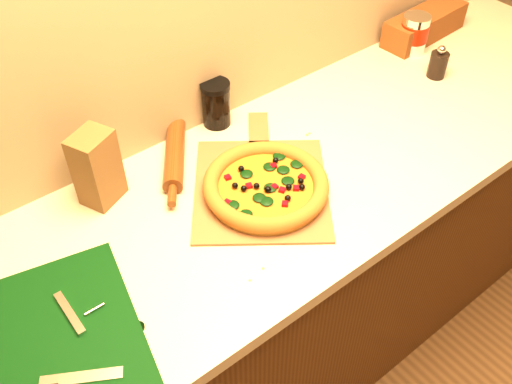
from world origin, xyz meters
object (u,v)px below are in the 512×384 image
(pizza_peel, at_px, (261,184))
(pepper_grinder, at_px, (438,64))
(dark_jar, at_px, (216,104))
(rolling_pin, at_px, (175,154))
(pizza, at_px, (266,186))
(cutting_board, at_px, (67,334))
(coffee_canister, at_px, (414,33))

(pizza_peel, height_order, pepper_grinder, pepper_grinder)
(dark_jar, bearing_deg, rolling_pin, -159.97)
(pizza, bearing_deg, dark_jar, 76.88)
(pepper_grinder, relative_size, rolling_pin, 0.34)
(cutting_board, bearing_deg, coffee_canister, 24.75)
(coffee_canister, bearing_deg, pizza, -164.11)
(cutting_board, height_order, dark_jar, dark_jar)
(cutting_board, relative_size, coffee_canister, 3.46)
(pepper_grinder, relative_size, coffee_canister, 0.86)
(pepper_grinder, bearing_deg, pizza_peel, -176.26)
(pizza_peel, distance_m, cutting_board, 0.60)
(pizza_peel, height_order, pizza, pizza)
(pizza, xyz_separation_m, coffee_canister, (0.84, 0.24, 0.04))
(rolling_pin, bearing_deg, pizza, -65.69)
(pizza_peel, height_order, rolling_pin, rolling_pin)
(cutting_board, xyz_separation_m, rolling_pin, (0.47, 0.33, 0.02))
(cutting_board, relative_size, rolling_pin, 1.35)
(dark_jar, bearing_deg, coffee_canister, -6.07)
(cutting_board, height_order, pepper_grinder, pepper_grinder)
(dark_jar, bearing_deg, pizza_peel, -102.79)
(pizza_peel, relative_size, dark_jar, 3.86)
(pizza_peel, bearing_deg, dark_jar, 114.28)
(rolling_pin, bearing_deg, pepper_grinder, -10.73)
(pizza_peel, distance_m, rolling_pin, 0.25)
(pepper_grinder, xyz_separation_m, rolling_pin, (-0.90, 0.17, -0.02))
(pizza, relative_size, dark_jar, 2.34)
(pizza, relative_size, rolling_pin, 0.98)
(pizza_peel, relative_size, pizza, 1.65)
(pizza_peel, distance_m, dark_jar, 0.30)
(cutting_board, bearing_deg, pizza_peel, 22.42)
(rolling_pin, height_order, coffee_canister, coffee_canister)
(rolling_pin, bearing_deg, coffee_canister, -0.76)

